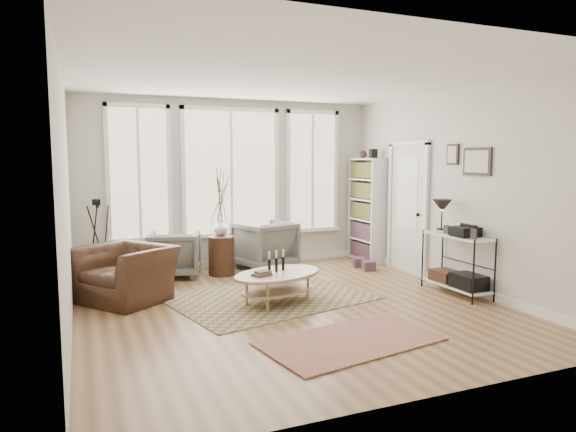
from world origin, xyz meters
name	(u,v)px	position (x,y,z in m)	size (l,w,h in m)	color
room	(292,196)	(0.02, 0.03, 1.43)	(5.50, 5.54, 2.90)	#9B764D
bay_window	(231,175)	(0.00, 2.71, 1.61)	(4.14, 0.12, 2.24)	#D6B186
door	(408,205)	(2.57, 1.15, 1.12)	(0.09, 1.06, 2.22)	silver
bookcase	(367,210)	(2.44, 2.23, 0.96)	(0.31, 0.85, 2.06)	white
low_shelf	(457,258)	(2.38, -0.30, 0.51)	(0.38, 1.08, 1.30)	white
wall_art	(470,160)	(2.58, -0.27, 1.88)	(0.04, 0.88, 0.44)	black
rug_main	(268,297)	(-0.13, 0.51, 0.01)	(2.56, 1.92, 0.01)	brown
rug_runner	(350,341)	(0.07, -1.42, 0.01)	(1.83, 1.02, 0.01)	brown
coffee_table	(277,279)	(-0.11, 0.22, 0.32)	(1.49, 1.22, 0.59)	tan
armchair_left	(175,254)	(-1.08, 2.28, 0.37)	(0.78, 0.80, 0.73)	slate
armchair_right	(264,245)	(0.45, 2.29, 0.41)	(0.88, 0.90, 0.82)	slate
side_table	(221,223)	(-0.36, 2.11, 0.85)	(0.42, 0.42, 1.78)	#3C2418
vase	(221,227)	(-0.32, 2.27, 0.76)	(0.25, 0.25, 0.26)	silver
accent_chair	(125,274)	(-1.94, 1.10, 0.37)	(0.99, 1.13, 0.73)	#3C2418
tripod_camera	(99,245)	(-2.22, 2.27, 0.59)	(0.45, 0.45, 1.28)	black
book_stack_near	(359,262)	(2.05, 1.81, 0.08)	(0.20, 0.25, 0.16)	maroon
book_stack_far	(368,265)	(2.05, 1.50, 0.08)	(0.19, 0.25, 0.16)	maroon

